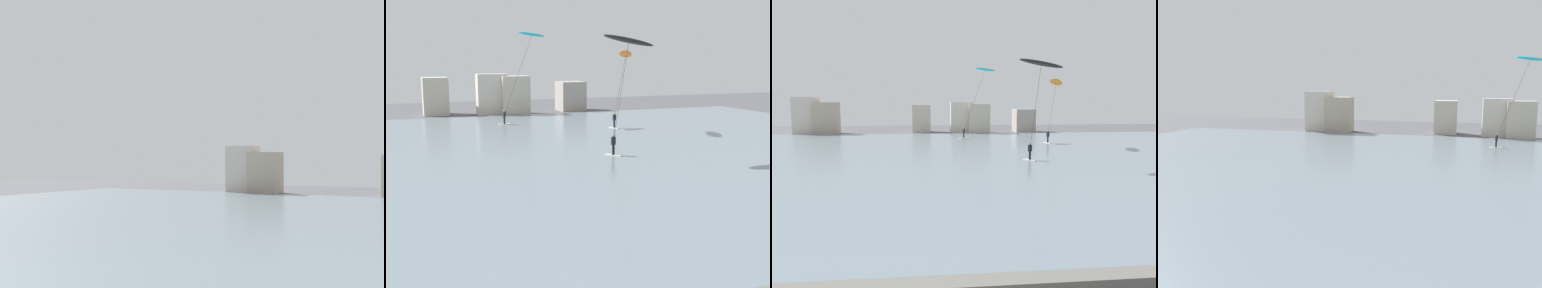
# 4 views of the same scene
# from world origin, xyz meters

# --- Properties ---
(water_bay) EXTENTS (84.00, 52.00, 0.10)m
(water_bay) POSITION_xyz_m (0.00, 30.47, 0.05)
(water_bay) COLOR slate
(water_bay) RESTS_ON ground
(far_shore_buildings) EXTENTS (42.46, 6.01, 6.33)m
(far_shore_buildings) POSITION_xyz_m (-2.69, 59.29, 2.66)
(far_shore_buildings) COLOR beige
(far_shore_buildings) RESTS_ON ground
(kitesurfer_cyan) EXTENTS (5.02, 2.89, 10.36)m
(kitesurfer_cyan) POSITION_xyz_m (8.03, 45.78, 9.04)
(kitesurfer_cyan) COLOR silver
(kitesurfer_cyan) RESTS_ON water_bay
(kitesurfer_orange) EXTENTS (3.09, 4.72, 8.39)m
(kitesurfer_orange) POSITION_xyz_m (16.10, 38.48, 7.42)
(kitesurfer_orange) COLOR silver
(kitesurfer_orange) RESTS_ON water_bay
(kitesurfer_black) EXTENTS (3.93, 3.16, 9.22)m
(kitesurfer_black) POSITION_xyz_m (9.94, 25.42, 8.21)
(kitesurfer_black) COLOR silver
(kitesurfer_black) RESTS_ON water_bay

